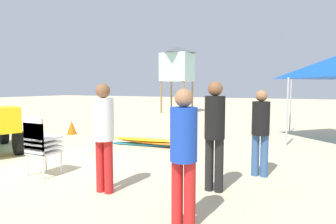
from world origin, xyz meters
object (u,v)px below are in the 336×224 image
(surfboard_pile, at_px, (148,142))
(lifeguard_near_center, at_px, (184,149))
(stacked_plastic_chairs, at_px, (39,142))
(lifeguard_near_left, at_px, (215,128))
(lifeguard_far_right, at_px, (104,130))
(traffic_cone_near, at_px, (72,127))
(lifeguard_tower, at_px, (177,64))
(lifeguard_near_right, at_px, (261,127))

(surfboard_pile, relative_size, lifeguard_near_center, 1.52)
(stacked_plastic_chairs, bearing_deg, lifeguard_near_left, 12.00)
(stacked_plastic_chairs, height_order, lifeguard_far_right, lifeguard_far_right)
(surfboard_pile, xyz_separation_m, lifeguard_near_left, (2.64, -2.54, 0.90))
(lifeguard_near_left, height_order, traffic_cone_near, lifeguard_near_left)
(stacked_plastic_chairs, bearing_deg, lifeguard_far_right, -4.53)
(lifeguard_near_center, relative_size, lifeguard_far_right, 0.96)
(lifeguard_near_left, xyz_separation_m, lifeguard_near_center, (-0.01, -1.27, -0.07))
(lifeguard_near_left, bearing_deg, lifeguard_tower, 115.97)
(lifeguard_far_right, distance_m, lifeguard_tower, 14.43)
(stacked_plastic_chairs, xyz_separation_m, lifeguard_near_left, (3.14, 0.67, 0.36))
(stacked_plastic_chairs, height_order, lifeguard_tower, lifeguard_tower)
(lifeguard_near_left, bearing_deg, traffic_cone_near, 152.70)
(stacked_plastic_chairs, relative_size, lifeguard_near_left, 0.63)
(lifeguard_near_left, bearing_deg, lifeguard_near_right, 63.18)
(lifeguard_far_right, bearing_deg, stacked_plastic_chairs, 175.47)
(lifeguard_near_center, xyz_separation_m, traffic_cone_near, (-6.09, 4.42, -0.70))
(traffic_cone_near, bearing_deg, lifeguard_near_center, -35.97)
(lifeguard_near_left, xyz_separation_m, traffic_cone_near, (-6.10, 3.15, -0.77))
(lifeguard_near_center, distance_m, traffic_cone_near, 7.56)
(lifeguard_near_right, height_order, lifeguard_tower, lifeguard_tower)
(lifeguard_far_right, relative_size, lifeguard_tower, 0.40)
(surfboard_pile, relative_size, lifeguard_tower, 0.58)
(lifeguard_near_center, bearing_deg, surfboard_pile, 124.62)
(lifeguard_far_right, bearing_deg, lifeguard_tower, 108.96)
(surfboard_pile, height_order, lifeguard_near_left, lifeguard_near_left)
(lifeguard_near_right, distance_m, lifeguard_far_right, 2.84)
(lifeguard_near_center, height_order, lifeguard_tower, lifeguard_tower)
(surfboard_pile, xyz_separation_m, lifeguard_far_right, (1.09, -3.33, 0.88))
(lifeguard_near_center, height_order, traffic_cone_near, lifeguard_near_center)
(lifeguard_far_right, height_order, lifeguard_tower, lifeguard_tower)
(lifeguard_near_center, bearing_deg, lifeguard_near_right, 76.63)
(surfboard_pile, relative_size, lifeguard_far_right, 1.45)
(stacked_plastic_chairs, xyz_separation_m, lifeguard_near_center, (3.14, -0.61, 0.29))
(surfboard_pile, height_order, traffic_cone_near, traffic_cone_near)
(lifeguard_near_left, distance_m, lifeguard_near_center, 1.28)
(stacked_plastic_chairs, relative_size, lifeguard_far_right, 0.64)
(lifeguard_near_left, relative_size, traffic_cone_near, 3.63)
(lifeguard_near_left, xyz_separation_m, lifeguard_near_right, (0.56, 1.10, -0.09))
(lifeguard_near_center, distance_m, lifeguard_far_right, 1.62)
(lifeguard_near_left, distance_m, lifeguard_near_right, 1.24)
(stacked_plastic_chairs, height_order, traffic_cone_near, stacked_plastic_chairs)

